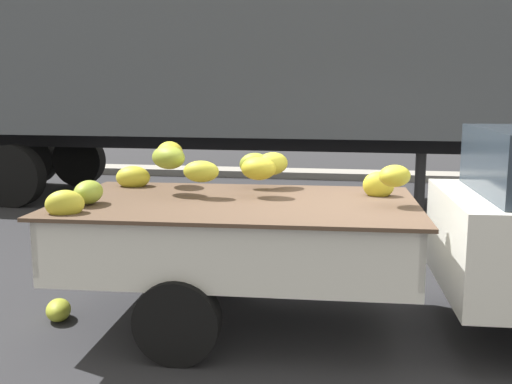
# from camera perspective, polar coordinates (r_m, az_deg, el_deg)

# --- Properties ---
(ground) EXTENTS (220.00, 220.00, 0.00)m
(ground) POSITION_cam_1_polar(r_m,az_deg,el_deg) (5.35, 11.65, -12.43)
(ground) COLOR #28282B
(curb_strip) EXTENTS (80.00, 0.80, 0.16)m
(curb_strip) POSITION_cam_1_polar(r_m,az_deg,el_deg) (13.86, 10.51, 1.58)
(curb_strip) COLOR gray
(curb_strip) RESTS_ON ground
(pickup_truck) EXTENTS (5.30, 1.99, 1.70)m
(pickup_truck) POSITION_cam_1_polar(r_m,az_deg,el_deg) (5.15, 21.57, -3.46)
(pickup_truck) COLOR silver
(pickup_truck) RESTS_ON ground
(semi_trailer) EXTENTS (12.04, 2.77, 3.95)m
(semi_trailer) POSITION_cam_1_polar(r_m,az_deg,el_deg) (10.76, -2.71, 12.58)
(semi_trailer) COLOR #4C5156
(semi_trailer) RESTS_ON ground
(fallen_banana_bunch_near_tailgate) EXTENTS (0.33, 0.38, 0.19)m
(fallen_banana_bunch_near_tailgate) POSITION_cam_1_polar(r_m,az_deg,el_deg) (5.61, -18.33, -10.64)
(fallen_banana_bunch_near_tailgate) COLOR #9DA52B
(fallen_banana_bunch_near_tailgate) RESTS_ON ground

